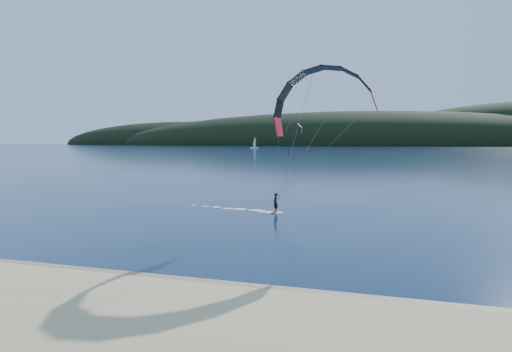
% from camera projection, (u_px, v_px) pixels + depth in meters
% --- Properties ---
extents(ground, '(1800.00, 1800.00, 0.00)m').
position_uv_depth(ground, '(112.00, 322.00, 17.09)').
color(ground, '#061732').
rests_on(ground, ground).
extents(wet_sand, '(220.00, 2.50, 0.10)m').
position_uv_depth(wet_sand, '(167.00, 285.00, 21.39)').
color(wet_sand, '#876F4E').
rests_on(wet_sand, ground).
extents(headland, '(1200.00, 310.00, 140.00)m').
position_uv_depth(headland, '(382.00, 145.00, 728.48)').
color(headland, black).
rests_on(headland, ground).
extents(kitesurfer_near, '(20.75, 9.78, 12.40)m').
position_uv_depth(kitesurfer_near, '(322.00, 121.00, 34.85)').
color(kitesurfer_near, '#C57C17').
rests_on(kitesurfer_near, ground).
extents(kitesurfer_far, '(8.81, 6.98, 14.81)m').
position_uv_depth(kitesurfer_far, '(294.00, 131.00, 223.63)').
color(kitesurfer_far, '#C57C17').
rests_on(kitesurfer_far, ground).
extents(sailboat, '(8.34, 5.18, 11.61)m').
position_uv_depth(sailboat, '(254.00, 147.00, 426.27)').
color(sailboat, white).
rests_on(sailboat, ground).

